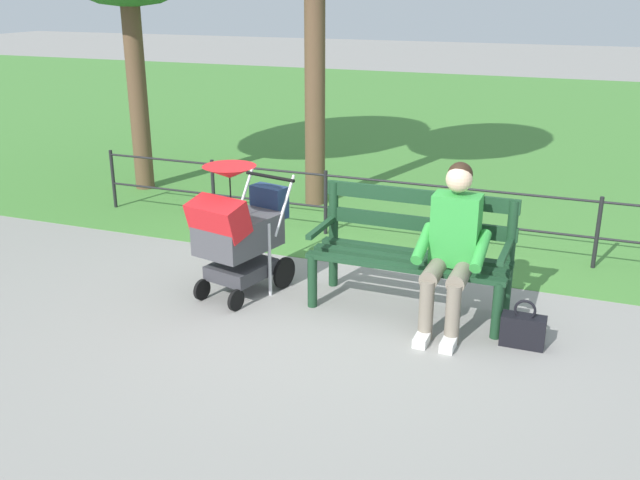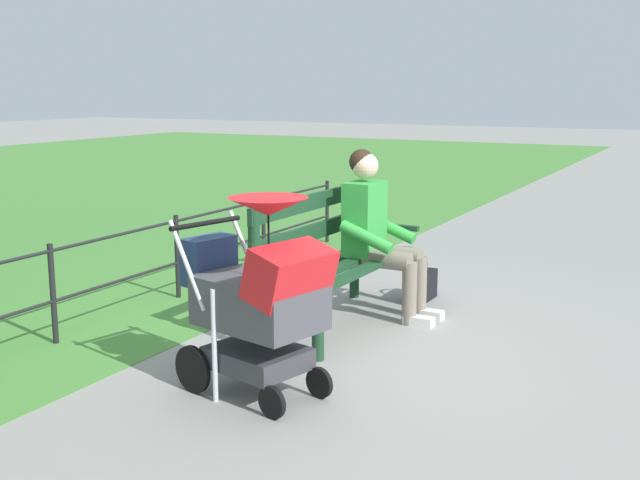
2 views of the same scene
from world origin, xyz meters
name	(u,v)px [view 1 (image 1 of 2)]	position (x,y,z in m)	size (l,w,h in m)	color
ground_plane	(335,300)	(0.00, 0.00, 0.00)	(60.00, 60.00, 0.00)	gray
grass_lawn	(490,124)	(0.00, -8.80, 0.00)	(40.00, 16.00, 0.01)	#478438
park_bench	(413,246)	(-0.63, -0.12, 0.53)	(1.61, 0.62, 0.96)	#193D23
person_on_bench	(452,243)	(-0.98, 0.11, 0.68)	(0.54, 0.74, 1.28)	slate
stroller	(238,229)	(0.80, 0.18, 0.59)	(0.68, 0.97, 1.15)	black
handbag	(523,330)	(-1.57, 0.27, 0.13)	(0.32, 0.14, 0.37)	black
park_fence	(387,203)	(0.00, -1.56, 0.42)	(6.81, 0.04, 0.70)	black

